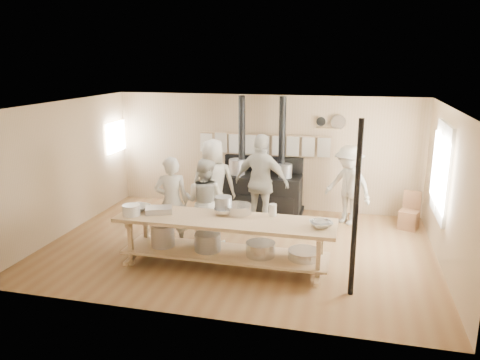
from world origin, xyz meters
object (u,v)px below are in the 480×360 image
object	(u,v)px
cook_left	(205,202)
cook_right	(262,183)
prep_table	(224,238)
chair	(409,218)
cook_center	(213,184)
cook_far_left	(172,202)
stove	(261,189)
roasting_pan	(159,210)
cook_by_window	(348,185)

from	to	relation	value
cook_left	cook_right	distance (m)	1.32
prep_table	chair	distance (m)	4.15
cook_center	cook_right	bearing A→B (deg)	171.59
prep_table	chair	size ratio (longest dim) A/B	4.68
prep_table	cook_far_left	world-z (taller)	cook_far_left
cook_right	cook_left	bearing A→B (deg)	60.93
prep_table	cook_right	world-z (taller)	cook_right
cook_left	chair	xyz separation A→B (m)	(3.80, 1.72, -0.58)
stove	cook_right	xyz separation A→B (m)	(0.24, -1.10, 0.46)
cook_right	prep_table	bearing A→B (deg)	95.60
roasting_pan	chair	bearing A→B (deg)	31.43
cook_center	cook_right	distance (m)	0.99
prep_table	cook_by_window	distance (m)	3.32
stove	prep_table	world-z (taller)	stove
prep_table	cook_right	size ratio (longest dim) A/B	1.84
stove	cook_center	world-z (taller)	stove
cook_far_left	cook_by_window	bearing A→B (deg)	-167.05
cook_left	stove	bearing A→B (deg)	-99.08
cook_by_window	cook_center	bearing A→B (deg)	-128.28
cook_left	cook_by_window	size ratio (longest dim) A/B	0.97
cook_left	cook_center	xyz separation A→B (m)	(-0.10, 0.88, 0.10)
stove	chair	distance (m)	3.19
roasting_pan	cook_left	bearing A→B (deg)	60.47
cook_left	chair	world-z (taller)	cook_left
cook_far_left	cook_right	world-z (taller)	cook_right
cook_right	roasting_pan	distance (m)	2.35
cook_far_left	cook_center	size ratio (longest dim) A/B	0.92
prep_table	cook_left	bearing A→B (deg)	124.12
prep_table	roasting_pan	size ratio (longest dim) A/B	8.19
cook_by_window	chair	world-z (taller)	cook_by_window
stove	chair	world-z (taller)	stove
stove	cook_far_left	world-z (taller)	stove
cook_far_left	cook_by_window	world-z (taller)	cook_far_left
stove	chair	bearing A→B (deg)	-6.38
cook_right	chair	xyz separation A→B (m)	(2.93, 0.74, -0.75)
cook_far_left	cook_left	world-z (taller)	cook_far_left
prep_table	cook_center	size ratio (longest dim) A/B	1.97
stove	chair	xyz separation A→B (m)	(3.16, -0.35, -0.29)
cook_far_left	cook_right	size ratio (longest dim) A/B	0.87
cook_center	cook_right	size ratio (longest dim) A/B	0.94
chair	roasting_pan	bearing A→B (deg)	-129.23
cook_by_window	cook_left	bearing A→B (deg)	-112.07
cook_far_left	cook_center	xyz separation A→B (m)	(0.44, 1.15, 0.07)
stove	cook_by_window	xyz separation A→B (m)	(1.92, -0.33, 0.31)
stove	cook_left	bearing A→B (deg)	-107.09
cook_left	prep_table	bearing A→B (deg)	132.13
cook_left	cook_by_window	distance (m)	3.10
stove	roasting_pan	size ratio (longest dim) A/B	5.92
cook_left	chair	bearing A→B (deg)	-147.58
cook_by_window	chair	xyz separation A→B (m)	(1.25, -0.03, -0.61)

